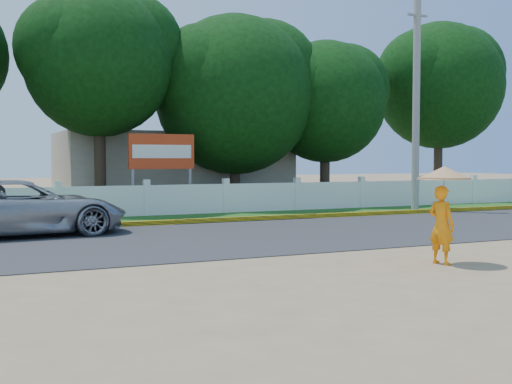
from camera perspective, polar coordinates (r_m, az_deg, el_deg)
ground at (r=12.51m, az=3.86°, el=-6.40°), size 120.00×120.00×0.00m
road at (r=16.56m, az=-3.63°, el=-4.05°), size 60.00×7.00×0.02m
grass_verge at (r=21.51m, az=-8.67°, el=-2.44°), size 60.00×3.50×0.03m
curb at (r=19.88m, az=-7.32°, el=-2.68°), size 40.00×0.18×0.16m
fence at (r=22.86m, az=-9.69°, el=-0.78°), size 40.00×0.10×1.10m
building_near at (r=30.18m, az=-7.55°, el=2.14°), size 10.00×6.00×3.20m
utility_pole at (r=25.52m, az=14.05°, el=7.64°), size 0.28×0.28×8.29m
vehicle at (r=17.88m, az=-20.03°, el=-1.35°), size 5.55×2.97×1.48m
monk_with_parasol at (r=12.83m, az=16.27°, el=-0.72°), size 1.04×1.04×1.89m
billboard at (r=24.11m, az=-8.37°, el=3.21°), size 2.50×0.13×2.95m
tree_row at (r=26.51m, az=-8.60°, el=9.36°), size 37.22×7.46×8.96m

